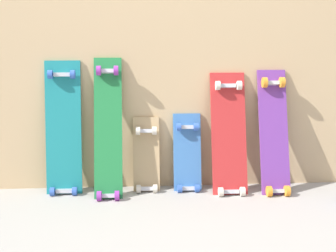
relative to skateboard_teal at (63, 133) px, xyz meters
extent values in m
plane|color=#9E9991|center=(0.66, 0.03, -0.39)|extent=(12.00, 12.00, 0.00)
cube|color=tan|center=(0.66, 0.10, 0.39)|extent=(2.46, 0.04, 1.55)
cube|color=#197A7F|center=(0.00, 0.01, 0.00)|extent=(0.22, 0.14, 0.91)
cube|color=#B7B7BF|center=(0.00, -0.07, -0.36)|extent=(0.10, 0.04, 0.03)
cube|color=#B7B7BF|center=(0.00, 0.03, 0.37)|extent=(0.10, 0.04, 0.03)
cylinder|color=#3359B2|center=(-0.07, -0.09, -0.36)|extent=(0.03, 0.05, 0.05)
cylinder|color=#3359B2|center=(0.07, -0.09, -0.36)|extent=(0.03, 0.05, 0.05)
cylinder|color=#3359B2|center=(-0.07, 0.01, 0.37)|extent=(0.03, 0.05, 0.05)
cylinder|color=#3359B2|center=(0.07, 0.01, 0.37)|extent=(0.03, 0.05, 0.05)
cube|color=#1E7238|center=(0.29, -0.06, 0.01)|extent=(0.17, 0.27, 0.93)
cube|color=#B7B7BF|center=(0.29, -0.19, -0.36)|extent=(0.08, 0.04, 0.03)
cube|color=#B7B7BF|center=(0.29, 0.02, 0.39)|extent=(0.08, 0.04, 0.03)
cylinder|color=purple|center=(0.23, -0.20, -0.36)|extent=(0.03, 0.06, 0.06)
cylinder|color=purple|center=(0.34, -0.20, -0.36)|extent=(0.03, 0.06, 0.06)
cylinder|color=purple|center=(0.23, 0.00, 0.39)|extent=(0.03, 0.06, 0.06)
cylinder|color=purple|center=(0.34, 0.00, 0.39)|extent=(0.03, 0.06, 0.06)
cube|color=tan|center=(0.52, 0.01, -0.19)|extent=(0.17, 0.13, 0.54)
cube|color=#B7B7BF|center=(0.52, -0.05, -0.36)|extent=(0.08, 0.04, 0.03)
cube|color=#B7B7BF|center=(0.52, 0.03, 0.00)|extent=(0.08, 0.04, 0.03)
cylinder|color=beige|center=(0.47, -0.07, -0.36)|extent=(0.03, 0.05, 0.05)
cylinder|color=beige|center=(0.58, -0.07, -0.36)|extent=(0.03, 0.05, 0.05)
cylinder|color=beige|center=(0.47, 0.01, 0.01)|extent=(0.03, 0.05, 0.05)
cylinder|color=beige|center=(0.58, 0.01, 0.01)|extent=(0.03, 0.05, 0.05)
cube|color=#386BAD|center=(0.79, 0.01, -0.18)|extent=(0.18, 0.14, 0.57)
cube|color=#B7B7BF|center=(0.79, -0.06, -0.36)|extent=(0.08, 0.04, 0.03)
cube|color=#B7B7BF|center=(0.79, 0.02, 0.02)|extent=(0.08, 0.04, 0.03)
cylinder|color=#3359B2|center=(0.74, -0.08, -0.36)|extent=(0.03, 0.05, 0.05)
cylinder|color=#3359B2|center=(0.85, -0.08, -0.36)|extent=(0.03, 0.05, 0.05)
cylinder|color=#3359B2|center=(0.74, 0.01, 0.03)|extent=(0.03, 0.05, 0.05)
cylinder|color=#3359B2|center=(0.85, 0.01, 0.03)|extent=(0.03, 0.05, 0.05)
cube|color=#B22626|center=(1.05, -0.04, -0.04)|extent=(0.22, 0.24, 0.83)
cube|color=#B7B7BF|center=(1.05, -0.15, -0.36)|extent=(0.10, 0.04, 0.03)
cube|color=#B7B7BF|center=(1.05, 0.02, 0.29)|extent=(0.10, 0.04, 0.03)
cylinder|color=beige|center=(0.99, -0.17, -0.36)|extent=(0.03, 0.06, 0.06)
cylinder|color=beige|center=(1.12, -0.17, -0.36)|extent=(0.03, 0.06, 0.06)
cylinder|color=beige|center=(0.99, 0.00, 0.29)|extent=(0.03, 0.06, 0.06)
cylinder|color=beige|center=(1.12, 0.00, 0.29)|extent=(0.03, 0.06, 0.06)
cube|color=#6B338C|center=(1.34, -0.05, -0.03)|extent=(0.18, 0.26, 0.84)
cube|color=#B7B7BF|center=(1.34, -0.18, -0.36)|extent=(0.08, 0.04, 0.03)
cube|color=#B7B7BF|center=(1.34, 0.02, 0.31)|extent=(0.08, 0.04, 0.03)
cylinder|color=orange|center=(1.29, -0.19, -0.35)|extent=(0.03, 0.07, 0.07)
cylinder|color=orange|center=(1.40, -0.19, -0.35)|extent=(0.03, 0.07, 0.07)
cylinder|color=orange|center=(1.29, 0.00, 0.31)|extent=(0.03, 0.07, 0.07)
cylinder|color=orange|center=(1.40, 0.00, 0.31)|extent=(0.03, 0.07, 0.07)
camera|label=1|loc=(0.47, -2.94, 0.56)|focal=49.80mm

